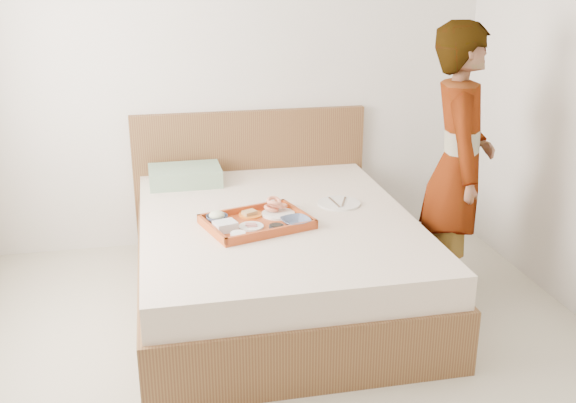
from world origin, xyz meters
The scene contains 16 objects.
ground centered at (0.00, 0.00, 0.00)m, with size 3.50×4.00×0.01m, color #BBB49E.
wall_back centered at (0.00, 2.00, 1.30)m, with size 3.50×0.01×2.60m, color silver.
bed centered at (0.10, 1.00, 0.27)m, with size 1.65×2.00×0.53m, color brown.
headboard centered at (0.10, 1.97, 0.47)m, with size 1.65×0.06×0.95m, color brown.
pillow centered at (-0.38, 1.72, 0.59)m, with size 0.47×0.32×0.11m, color gray.
tray centered at (-0.03, 0.87, 0.56)m, with size 0.56×0.40×0.05m, color #AD440F.
prawn_plate centered at (0.11, 0.98, 0.55)m, with size 0.19×0.19×0.01m, color white.
navy_bowl_big centered at (0.17, 0.80, 0.56)m, with size 0.16×0.16×0.04m, color #142245.
sauce_dish centered at (0.05, 0.74, 0.56)m, with size 0.08×0.08×0.03m, color black.
meat_plate centered at (-0.08, 0.81, 0.55)m, with size 0.14×0.14×0.01m, color white.
bread_plate centered at (-0.05, 1.00, 0.55)m, with size 0.14×0.14×0.01m, color orange.
salad_bowl centered at (-0.25, 0.94, 0.56)m, with size 0.12×0.12×0.04m, color #142245.
plastic_tub centered at (-0.22, 0.80, 0.57)m, with size 0.12×0.10×0.05m, color silver.
cheese_round centered at (-0.16, 0.69, 0.56)m, with size 0.08×0.08×0.03m, color white.
dinner_plate centered at (0.51, 1.12, 0.54)m, with size 0.26×0.26×0.01m, color white.
person centered at (1.13, 0.84, 0.82)m, with size 0.59×0.39×1.63m, color white.
Camera 1 is at (-0.56, -2.52, 1.90)m, focal length 41.20 mm.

